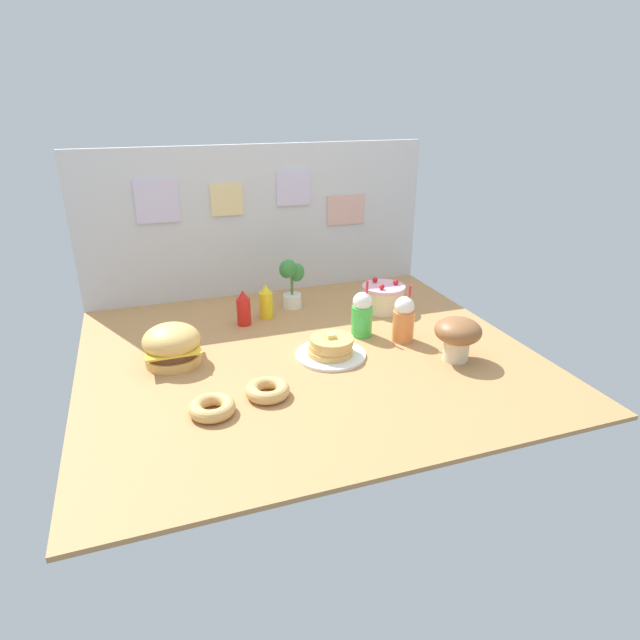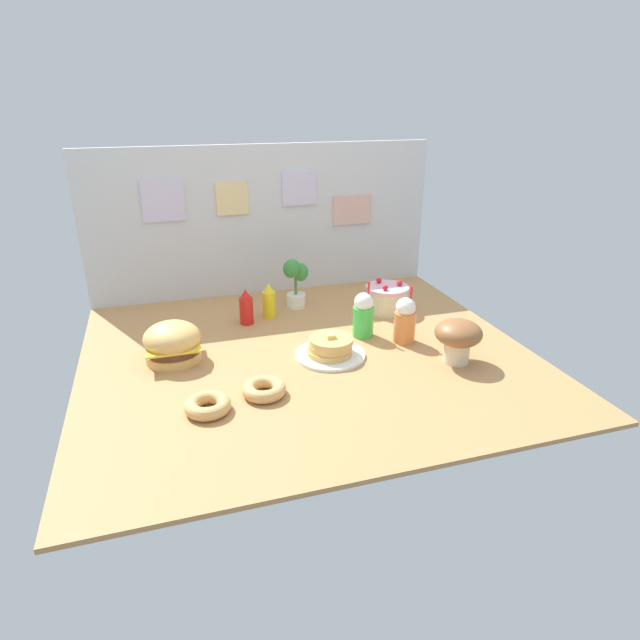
# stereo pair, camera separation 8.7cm
# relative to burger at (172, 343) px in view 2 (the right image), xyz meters

# --- Properties ---
(ground_plane) EXTENTS (2.11, 1.89, 0.02)m
(ground_plane) POSITION_rel_burger_xyz_m (0.62, -0.12, -0.10)
(ground_plane) COLOR #B27F4C
(back_wall) EXTENTS (2.11, 0.04, 0.90)m
(back_wall) POSITION_rel_burger_xyz_m (0.62, 0.82, 0.36)
(back_wall) COLOR silver
(back_wall) RESTS_ON ground_plane
(burger) EXTENTS (0.26, 0.26, 0.19)m
(burger) POSITION_rel_burger_xyz_m (0.00, 0.00, 0.00)
(burger) COLOR #DBA859
(burger) RESTS_ON ground_plane
(pancake_stack) EXTENTS (0.34, 0.34, 0.12)m
(pancake_stack) POSITION_rel_burger_xyz_m (0.72, -0.18, -0.05)
(pancake_stack) COLOR white
(pancake_stack) RESTS_ON ground_plane
(layer_cake) EXTENTS (0.25, 0.25, 0.18)m
(layer_cake) POSITION_rel_burger_xyz_m (1.21, 0.28, -0.01)
(layer_cake) COLOR beige
(layer_cake) RESTS_ON ground_plane
(ketchup_bottle) EXTENTS (0.08, 0.08, 0.20)m
(ketchup_bottle) POSITION_rel_burger_xyz_m (0.41, 0.33, 0.00)
(ketchup_bottle) COLOR red
(ketchup_bottle) RESTS_ON ground_plane
(mustard_bottle) EXTENTS (0.08, 0.08, 0.20)m
(mustard_bottle) POSITION_rel_burger_xyz_m (0.54, 0.39, 0.00)
(mustard_bottle) COLOR yellow
(mustard_bottle) RESTS_ON ground_plane
(cream_soda_cup) EXTENTS (0.11, 0.11, 0.30)m
(cream_soda_cup) POSITION_rel_burger_xyz_m (0.95, -0.00, 0.03)
(cream_soda_cup) COLOR green
(cream_soda_cup) RESTS_ON ground_plane
(orange_float_cup) EXTENTS (0.11, 0.11, 0.30)m
(orange_float_cup) POSITION_rel_burger_xyz_m (1.13, -0.13, 0.03)
(orange_float_cup) COLOR orange
(orange_float_cup) RESTS_ON ground_plane
(donut_pink_glaze) EXTENTS (0.18, 0.18, 0.06)m
(donut_pink_glaze) POSITION_rel_burger_xyz_m (0.10, -0.50, -0.06)
(donut_pink_glaze) COLOR tan
(donut_pink_glaze) RESTS_ON ground_plane
(donut_chocolate) EXTENTS (0.18, 0.18, 0.06)m
(donut_chocolate) POSITION_rel_burger_xyz_m (0.34, -0.44, -0.06)
(donut_chocolate) COLOR tan
(donut_chocolate) RESTS_ON ground_plane
(potted_plant) EXTENTS (0.15, 0.11, 0.30)m
(potted_plant) POSITION_rel_burger_xyz_m (0.72, 0.50, 0.07)
(potted_plant) COLOR white
(potted_plant) RESTS_ON ground_plane
(mushroom_stool) EXTENTS (0.22, 0.22, 0.21)m
(mushroom_stool) POSITION_rel_burger_xyz_m (1.26, -0.41, 0.04)
(mushroom_stool) COLOR beige
(mushroom_stool) RESTS_ON ground_plane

